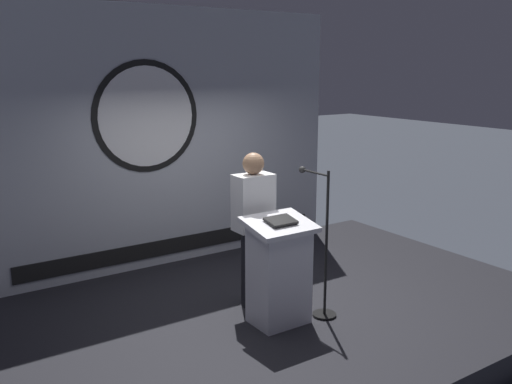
% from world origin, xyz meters
% --- Properties ---
extents(ground_plane, '(40.00, 40.00, 0.00)m').
position_xyz_m(ground_plane, '(0.00, 0.00, 0.00)').
color(ground_plane, '#383D47').
extents(stage_platform, '(6.40, 4.00, 0.30)m').
position_xyz_m(stage_platform, '(0.00, 0.00, 0.15)').
color(stage_platform, black).
rests_on(stage_platform, ground).
extents(banner_display, '(4.53, 0.12, 3.16)m').
position_xyz_m(banner_display, '(-0.01, 1.85, 1.88)').
color(banner_display, '#B2B7C1').
rests_on(banner_display, stage_platform).
extents(podium, '(0.64, 0.50, 1.07)m').
position_xyz_m(podium, '(0.01, -0.35, 0.82)').
color(podium, silver).
rests_on(podium, stage_platform).
extents(speaker_person, '(0.40, 0.26, 1.62)m').
position_xyz_m(speaker_person, '(0.03, 0.13, 1.13)').
color(speaker_person, black).
rests_on(speaker_person, stage_platform).
extents(microphone_stand, '(0.24, 0.56, 1.49)m').
position_xyz_m(microphone_stand, '(0.47, -0.44, 0.83)').
color(microphone_stand, black).
rests_on(microphone_stand, stage_platform).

